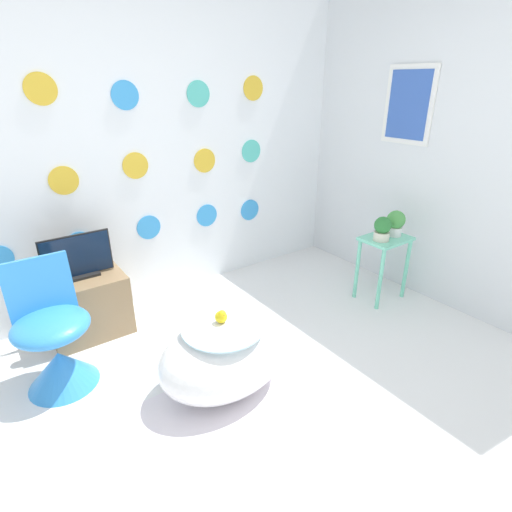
% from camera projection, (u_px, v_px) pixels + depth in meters
% --- Properties ---
extents(ground_plane, '(12.00, 12.00, 0.00)m').
position_uv_depth(ground_plane, '(335.00, 478.00, 1.89)').
color(ground_plane, white).
extents(wall_back_dotted, '(4.85, 0.05, 2.60)m').
position_uv_depth(wall_back_dotted, '(134.00, 143.00, 3.01)').
color(wall_back_dotted, white).
rests_on(wall_back_dotted, ground_plane).
extents(wall_right, '(0.06, 3.19, 2.60)m').
position_uv_depth(wall_right, '(418.00, 138.00, 3.22)').
color(wall_right, silver).
rests_on(wall_right, ground_plane).
extents(rug, '(1.36, 0.68, 0.01)m').
position_uv_depth(rug, '(239.00, 403.00, 2.33)').
color(rug, silver).
rests_on(rug, ground_plane).
extents(bathtub, '(0.80, 0.58, 0.45)m').
position_uv_depth(bathtub, '(224.00, 356.00, 2.37)').
color(bathtub, white).
rests_on(bathtub, ground_plane).
extents(rubber_duck, '(0.07, 0.08, 0.09)m').
position_uv_depth(rubber_duck, '(221.00, 316.00, 2.28)').
color(rubber_duck, yellow).
rests_on(rubber_duck, bathtub).
extents(chair, '(0.43, 0.43, 0.79)m').
position_uv_depth(chair, '(56.00, 347.00, 2.39)').
color(chair, '#338CE0').
rests_on(chair, ground_plane).
extents(tv_cabinet, '(0.54, 0.44, 0.45)m').
position_uv_depth(tv_cabinet, '(87.00, 304.00, 2.92)').
color(tv_cabinet, '#8E704C').
rests_on(tv_cabinet, ground_plane).
extents(tv, '(0.47, 0.12, 0.32)m').
position_uv_depth(tv, '(78.00, 259.00, 2.77)').
color(tv, black).
rests_on(tv, tv_cabinet).
extents(vase, '(0.09, 0.09, 0.20)m').
position_uv_depth(vase, '(50.00, 282.00, 2.56)').
color(vase, '#51B2AD').
rests_on(vase, tv_cabinet).
extents(side_table, '(0.39, 0.29, 0.55)m').
position_uv_depth(side_table, '(384.00, 252.00, 3.32)').
color(side_table, '#72D8B7').
rests_on(side_table, ground_plane).
extents(potted_plant_left, '(0.14, 0.14, 0.20)m').
position_uv_depth(potted_plant_left, '(382.00, 229.00, 3.16)').
color(potted_plant_left, beige).
rests_on(potted_plant_left, side_table).
extents(potted_plant_right, '(0.15, 0.15, 0.21)m').
position_uv_depth(potted_plant_right, '(396.00, 222.00, 3.26)').
color(potted_plant_right, white).
rests_on(potted_plant_right, side_table).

